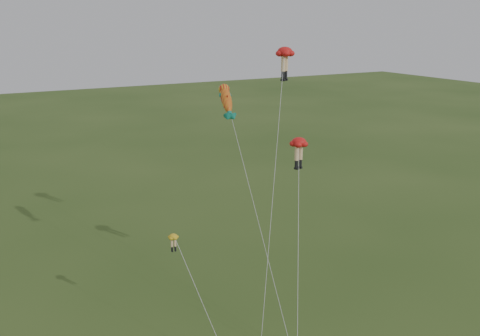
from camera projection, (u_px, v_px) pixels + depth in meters
name	position (u px, v px, depth m)	size (l,w,h in m)	color
legs_kite_red_high	(285.00, 57.00, 42.71)	(8.04, 9.50, 19.88)	red
legs_kite_red_mid	(299.00, 147.00, 40.65)	(5.62, 8.24, 13.33)	red
legs_kite_yellow	(178.00, 248.00, 36.80)	(1.86, 6.54, 7.67)	gold
fish_kite	(227.00, 100.00, 41.08)	(1.74, 12.95, 17.40)	gold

